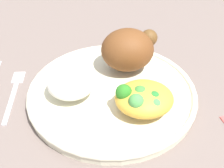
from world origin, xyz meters
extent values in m
plane|color=#695B55|center=(0.00, 0.00, 0.00)|extent=(2.00, 2.00, 0.00)
cylinder|color=beige|center=(0.00, 0.00, 0.01)|extent=(0.30, 0.30, 0.02)
torus|color=beige|center=(0.00, 0.00, 0.02)|extent=(0.30, 0.30, 0.01)
ellipsoid|color=brown|center=(0.03, 0.06, 0.06)|extent=(0.10, 0.09, 0.08)
sphere|color=brown|center=(0.08, 0.07, 0.08)|extent=(0.03, 0.03, 0.03)
ellipsoid|color=white|center=(-0.07, -0.01, 0.04)|extent=(0.08, 0.08, 0.05)
ellipsoid|color=gold|center=(0.05, -0.05, 0.04)|extent=(0.10, 0.09, 0.04)
sphere|color=#26732C|center=(0.06, -0.06, 0.05)|extent=(0.02, 0.02, 0.02)
sphere|color=#478647|center=(0.06, -0.08, 0.05)|extent=(0.02, 0.02, 0.02)
sphere|color=#3F8033|center=(0.04, -0.05, 0.05)|extent=(0.02, 0.02, 0.02)
sphere|color=#29721F|center=(0.01, -0.05, 0.05)|extent=(0.03, 0.03, 0.03)
sphere|color=#479044|center=(0.03, -0.07, 0.05)|extent=(0.02, 0.02, 0.02)
cube|color=silver|center=(-0.18, 0.00, 0.00)|extent=(0.01, 0.11, 0.01)
cube|color=silver|center=(-0.18, 0.07, 0.00)|extent=(0.02, 0.03, 0.00)
camera|label=1|loc=(-0.04, -0.39, 0.35)|focal=46.47mm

